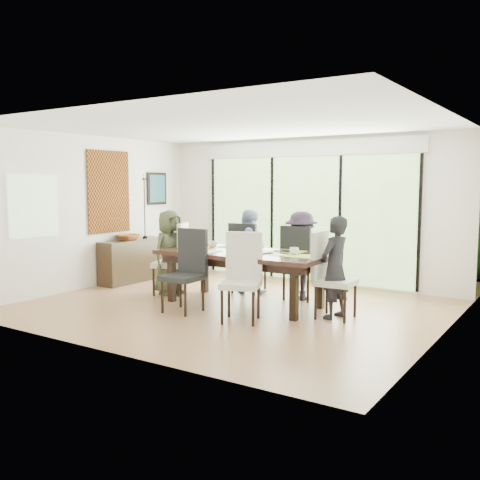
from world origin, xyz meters
The scene contains 62 objects.
floor centered at (0.00, 0.00, -0.01)m, with size 6.00×5.00×0.01m, color brown.
ceiling centered at (0.00, 0.00, 2.71)m, with size 6.00×5.00×0.01m, color white.
wall_back centered at (0.00, 2.51, 1.35)m, with size 6.00×0.02×2.70m, color white.
wall_front centered at (0.00, -2.51, 1.35)m, with size 6.00×0.02×2.70m, color beige.
wall_left centered at (-3.01, 0.00, 1.35)m, with size 0.02×5.00×2.70m, color white.
wall_right centered at (3.01, 0.00, 1.35)m, with size 0.02×5.00×2.70m, color silver.
glass_doors centered at (0.00, 2.47, 1.20)m, with size 4.20×0.02×2.30m, color #598C3F.
blinds_header centered at (0.00, 2.46, 2.50)m, with size 4.40×0.06×0.28m, color white.
mullion_a centered at (-2.10, 2.46, 1.20)m, with size 0.05×0.04×2.30m, color black.
mullion_b centered at (-0.70, 2.46, 1.20)m, with size 0.05×0.04×2.30m, color black.
mullion_c centered at (0.70, 2.46, 1.20)m, with size 0.05×0.04×2.30m, color black.
mullion_d centered at (2.10, 2.46, 1.20)m, with size 0.05×0.04×2.30m, color black.
side_window centered at (-2.97, -1.20, 1.50)m, with size 0.02×0.90×1.00m, color #8CAD7F.
deck centered at (0.00, 3.40, -0.05)m, with size 6.00×1.80×0.10m, color brown.
rail_top centered at (0.00, 4.20, 0.55)m, with size 6.00×0.08×0.06m, color brown.
foliage_left centered at (-1.80, 5.20, 1.44)m, with size 3.20×3.20×3.20m, color #14380F.
foliage_mid centered at (0.40, 5.80, 1.80)m, with size 4.00×4.00×4.00m, color #14380F.
foliage_right centered at (2.20, 5.00, 1.26)m, with size 2.80×2.80×2.80m, color #14380F.
foliage_far centered at (-0.60, 6.50, 1.62)m, with size 3.60×3.60×3.60m, color #14380F.
table_top centered at (0.07, 0.27, 0.79)m, with size 2.64×1.21×0.07m, color black.
table_apron centered at (0.07, 0.27, 0.69)m, with size 2.42×0.99×0.11m, color black.
table_leg_fl centered at (-1.01, -0.16, 0.38)m, with size 0.10×0.10×0.76m, color black.
table_leg_fr centered at (1.15, -0.16, 0.38)m, with size 0.10×0.10×0.76m, color black.
table_leg_bl centered at (-1.01, 0.70, 0.38)m, with size 0.10×0.10×0.76m, color black.
table_leg_br centered at (1.15, 0.70, 0.38)m, with size 0.10×0.10×0.76m, color black.
chair_left_end centered at (-1.43, 0.27, 0.60)m, with size 0.51×0.51×1.21m, color silver, non-canonical shape.
chair_right_end centered at (1.57, 0.27, 0.60)m, with size 0.51×0.51×1.21m, color beige, non-canonical shape.
chair_far_left centered at (-0.38, 1.12, 0.60)m, with size 0.51×0.51×1.21m, color black, non-canonical shape.
chair_far_right centered at (0.62, 1.12, 0.60)m, with size 0.51×0.51×1.21m, color black, non-canonical shape.
chair_near_left centered at (-0.43, -0.60, 0.60)m, with size 0.51×0.51×1.21m, color black, non-canonical shape.
chair_near_right centered at (0.57, -0.60, 0.60)m, with size 0.51×0.51×1.21m, color silver, non-canonical shape.
person_left_end centered at (-1.41, 0.27, 0.71)m, with size 0.66×0.42×1.42m, color #3D4830.
person_right_end centered at (1.55, 0.27, 0.71)m, with size 0.66×0.42×1.42m, color black.
person_far_left centered at (-0.38, 1.10, 0.71)m, with size 0.66×0.42×1.42m, color #7E94B6.
person_far_right centered at (0.62, 1.10, 0.71)m, with size 0.66×0.42×1.42m, color #251D2C.
placemat_left centered at (-0.88, 0.27, 0.83)m, with size 0.48×0.35×0.01m, color #82A23A.
placemat_right centered at (1.02, 0.27, 0.83)m, with size 0.48×0.35×0.01m, color #91B13F.
placemat_far_l centered at (-0.38, 0.67, 0.83)m, with size 0.48×0.35×0.01m, color #7FB540.
placemat_far_r centered at (0.62, 0.67, 0.83)m, with size 0.48×0.35×0.01m, color #9EB440.
placemat_paper centered at (-0.48, -0.03, 0.83)m, with size 0.48×0.35×0.01m, color white.
tablet_far_l centered at (-0.28, 0.62, 0.84)m, with size 0.29×0.20×0.01m, color black.
tablet_far_r centered at (0.57, 0.62, 0.84)m, with size 0.26×0.19×0.01m, color black.
papers centered at (0.77, 0.22, 0.83)m, with size 0.33×0.24×0.00m, color white.
platter_base centered at (-0.48, -0.03, 0.84)m, with size 0.29×0.29×0.03m, color white.
platter_snacks centered at (-0.48, -0.03, 0.86)m, with size 0.22×0.22×0.02m, color orange.
vase centered at (0.12, 0.32, 0.89)m, with size 0.09×0.09×0.13m, color silver.
hyacinth_stems centered at (0.12, 0.32, 1.02)m, with size 0.04×0.04×0.18m, color #337226.
hyacinth_blooms centered at (0.12, 0.32, 1.13)m, with size 0.12×0.12×0.12m, color #574EC3.
laptop centered at (-0.78, 0.17, 0.84)m, with size 0.36×0.23×0.03m, color silver.
cup_a centered at (-0.63, 0.42, 0.88)m, with size 0.14×0.14×0.11m, color white.
cup_b centered at (0.22, 0.17, 0.87)m, with size 0.11×0.11×0.10m, color white.
cup_c centered at (0.87, 0.37, 0.88)m, with size 0.14×0.14×0.11m, color white.
book centered at (0.32, 0.32, 0.83)m, with size 0.18×0.25×0.02m, color white.
sideboard centered at (-2.76, 0.76, 0.40)m, with size 0.40×1.43×0.80m, color black.
bowl centered at (-2.76, 0.66, 0.86)m, with size 0.43×0.43×0.10m, color #964E20.
candlestick_base centered at (-2.76, 1.11, 0.82)m, with size 0.09×0.09×0.04m, color black.
candlestick_shaft centered at (-2.76, 1.11, 1.38)m, with size 0.02×0.02×1.12m, color black.
candlestick_pan centered at (-2.76, 1.11, 1.94)m, with size 0.09×0.09×0.03m, color black.
candle centered at (-2.76, 1.11, 1.99)m, with size 0.03×0.03×0.09m, color silver.
tapestry centered at (-2.97, 0.40, 1.70)m, with size 0.02×1.00×1.50m, color #8E4414.
art_frame centered at (-2.97, 1.70, 1.75)m, with size 0.03×0.55×0.65m, color black.
art_canvas centered at (-2.95, 1.70, 1.75)m, with size 0.01×0.45×0.55m, color #1B4957.
Camera 1 is at (4.42, -6.53, 1.87)m, focal length 40.00 mm.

